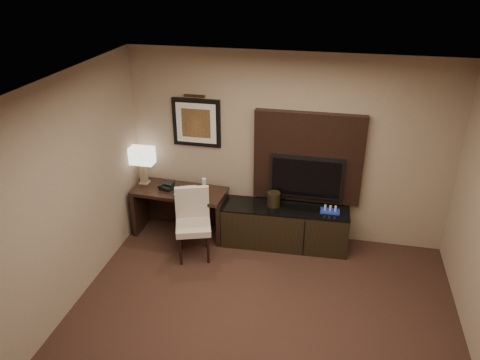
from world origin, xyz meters
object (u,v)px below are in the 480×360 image
(desk_chair, at_px, (193,226))
(table_lamp, at_px, (143,166))
(tv, at_px, (306,177))
(ice_bucket, at_px, (274,199))
(desk, at_px, (181,211))
(water_bottle, at_px, (204,184))
(credenza, at_px, (285,226))
(minibar_tray, at_px, (330,209))
(desk_phone, at_px, (167,186))

(desk_chair, bearing_deg, table_lamp, 127.10)
(tv, distance_m, desk_chair, 1.69)
(ice_bucket, bearing_deg, desk_chair, -150.40)
(desk, bearing_deg, water_bottle, 15.37)
(credenza, xyz_separation_m, minibar_tray, (0.61, 0.01, 0.35))
(minibar_tray, bearing_deg, desk, -179.52)
(table_lamp, distance_m, ice_bucket, 1.98)
(ice_bucket, bearing_deg, minibar_tray, -0.84)
(desk, height_order, desk_phone, desk_phone)
(desk, relative_size, minibar_tray, 5.14)
(tv, bearing_deg, table_lamp, -178.01)
(credenza, xyz_separation_m, tv, (0.25, 0.18, 0.72))
(tv, relative_size, minibar_tray, 3.82)
(credenza, bearing_deg, water_bottle, 174.51)
(desk, relative_size, desk_chair, 1.39)
(tv, height_order, desk_chair, tv)
(credenza, height_order, desk_phone, desk_phone)
(credenza, distance_m, table_lamp, 2.25)
(desk_phone, bearing_deg, ice_bucket, 16.85)
(desk, distance_m, ice_bucket, 1.42)
(desk_chair, bearing_deg, ice_bucket, 11.00)
(desk, distance_m, table_lamp, 0.87)
(ice_bucket, bearing_deg, desk, -178.77)
(table_lamp, xyz_separation_m, minibar_tray, (2.75, -0.09, -0.34))
(desk, relative_size, ice_bucket, 6.55)
(desk, height_order, tv, tv)
(credenza, bearing_deg, ice_bucket, 171.08)
(tv, relative_size, desk_chair, 1.03)
(tv, bearing_deg, desk, -173.97)
(water_bottle, xyz_separation_m, minibar_tray, (1.81, -0.06, -0.16))
(credenza, height_order, minibar_tray, minibar_tray)
(tv, height_order, minibar_tray, tv)
(water_bottle, bearing_deg, desk, -167.90)
(desk_phone, relative_size, minibar_tray, 0.70)
(desk_chair, height_order, table_lamp, table_lamp)
(desk_chair, height_order, ice_bucket, desk_chair)
(water_bottle, relative_size, minibar_tray, 0.70)
(tv, bearing_deg, credenza, -143.61)
(tv, distance_m, minibar_tray, 0.55)
(desk_phone, height_order, minibar_tray, desk_phone)
(desk, height_order, desk_chair, desk_chair)
(credenza, distance_m, ice_bucket, 0.44)
(desk_phone, bearing_deg, table_lamp, 179.64)
(desk_chair, relative_size, water_bottle, 5.27)
(table_lamp, bearing_deg, minibar_tray, -1.85)
(ice_bucket, bearing_deg, credenza, -6.64)
(desk, xyz_separation_m, desk_chair, (0.37, -0.54, 0.12))
(tv, bearing_deg, minibar_tray, -25.07)
(desk, xyz_separation_m, desk_phone, (-0.18, -0.01, 0.41))
(credenza, bearing_deg, minibar_tray, -1.45)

